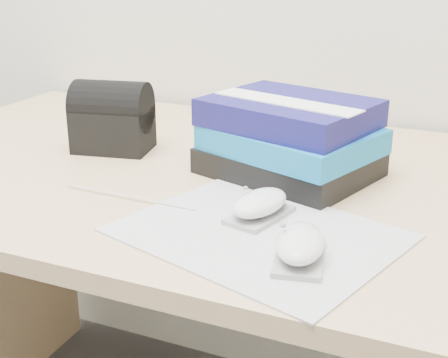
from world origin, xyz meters
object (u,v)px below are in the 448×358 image
at_px(mouse_rear, 260,205).
at_px(mouse_front, 300,245).
at_px(pouch, 112,117).
at_px(book_stack, 290,138).
at_px(desk, 294,284).

xyz_separation_m(mouse_rear, mouse_front, (0.09, -0.10, 0.00)).
bearing_deg(mouse_rear, pouch, 152.26).
height_order(mouse_rear, book_stack, book_stack).
distance_m(desk, mouse_front, 0.44).
bearing_deg(pouch, mouse_front, -32.72).
height_order(mouse_rear, mouse_front, same).
relative_size(desk, mouse_rear, 13.65).
distance_m(mouse_front, book_stack, 0.32).
bearing_deg(mouse_rear, desk, 93.17).
bearing_deg(book_stack, desk, 78.54).
xyz_separation_m(desk, mouse_front, (0.10, -0.34, 0.26)).
xyz_separation_m(desk, pouch, (-0.36, -0.04, 0.30)).
bearing_deg(desk, book_stack, -101.46).
height_order(book_stack, pouch, pouch).
xyz_separation_m(mouse_rear, book_stack, (-0.02, 0.20, 0.04)).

